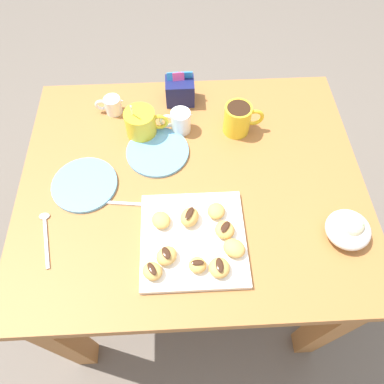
{
  "coord_description": "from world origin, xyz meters",
  "views": [
    {
      "loc": [
        -0.03,
        -0.57,
        1.55
      ],
      "look_at": [
        -0.0,
        -0.06,
        0.73
      ],
      "focal_mm": 33.45,
      "sensor_mm": 36.0,
      "label": 1
    }
  ],
  "objects_px": {
    "beignet_0": "(196,265)",
    "beignet_7": "(225,230)",
    "dining_table": "(192,202)",
    "beignet_2": "(216,211)",
    "saucer_sky_left": "(85,184)",
    "saucer_sky_right": "(158,152)",
    "beignet_4": "(219,268)",
    "beignet_5": "(167,256)",
    "beignet_1": "(161,220)",
    "chocolate_sauce_pitcher": "(112,105)",
    "pastry_plate_square": "(193,239)",
    "beignet_6": "(190,217)",
    "coffee_mug_yellow_left": "(141,123)",
    "coffee_mug_yellow_right": "(238,118)",
    "ice_cream_bowl": "(349,229)",
    "beignet_8": "(152,271)",
    "sugar_caddy": "(180,91)",
    "cream_pitcher_white": "(180,121)",
    "beignet_3": "(234,248)"
  },
  "relations": [
    {
      "from": "beignet_0",
      "to": "beignet_7",
      "type": "height_order",
      "value": "beignet_7"
    },
    {
      "from": "dining_table",
      "to": "beignet_2",
      "type": "distance_m",
      "value": 0.21
    },
    {
      "from": "saucer_sky_left",
      "to": "saucer_sky_right",
      "type": "distance_m",
      "value": 0.23
    },
    {
      "from": "beignet_0",
      "to": "beignet_4",
      "type": "xyz_separation_m",
      "value": [
        0.05,
        -0.01,
        0.0
      ]
    },
    {
      "from": "saucer_sky_left",
      "to": "dining_table",
      "type": "bearing_deg",
      "value": 1.61
    },
    {
      "from": "beignet_5",
      "to": "beignet_1",
      "type": "bearing_deg",
      "value": 97.6
    },
    {
      "from": "saucer_sky_right",
      "to": "chocolate_sauce_pitcher",
      "type": "bearing_deg",
      "value": 128.75
    },
    {
      "from": "pastry_plate_square",
      "to": "beignet_0",
      "type": "distance_m",
      "value": 0.08
    },
    {
      "from": "beignet_4",
      "to": "beignet_7",
      "type": "relative_size",
      "value": 1.03
    },
    {
      "from": "beignet_0",
      "to": "beignet_6",
      "type": "distance_m",
      "value": 0.13
    },
    {
      "from": "coffee_mug_yellow_left",
      "to": "beignet_1",
      "type": "height_order",
      "value": "coffee_mug_yellow_left"
    },
    {
      "from": "pastry_plate_square",
      "to": "coffee_mug_yellow_right",
      "type": "bearing_deg",
      "value": 67.3
    },
    {
      "from": "beignet_2",
      "to": "beignet_1",
      "type": "bearing_deg",
      "value": -172.26
    },
    {
      "from": "pastry_plate_square",
      "to": "ice_cream_bowl",
      "type": "distance_m",
      "value": 0.39
    },
    {
      "from": "beignet_5",
      "to": "beignet_8",
      "type": "xyz_separation_m",
      "value": [
        -0.03,
        -0.04,
        -0.0
      ]
    },
    {
      "from": "sugar_caddy",
      "to": "beignet_6",
      "type": "xyz_separation_m",
      "value": [
        0.01,
        -0.45,
        -0.01
      ]
    },
    {
      "from": "dining_table",
      "to": "beignet_5",
      "type": "xyz_separation_m",
      "value": [
        -0.07,
        -0.24,
        0.16
      ]
    },
    {
      "from": "cream_pitcher_white",
      "to": "saucer_sky_right",
      "type": "bearing_deg",
      "value": -128.57
    },
    {
      "from": "saucer_sky_left",
      "to": "beignet_5",
      "type": "bearing_deg",
      "value": -45.79
    },
    {
      "from": "coffee_mug_yellow_left",
      "to": "beignet_3",
      "type": "bearing_deg",
      "value": -60.08
    },
    {
      "from": "sugar_caddy",
      "to": "ice_cream_bowl",
      "type": "height_order",
      "value": "sugar_caddy"
    },
    {
      "from": "saucer_sky_right",
      "to": "beignet_8",
      "type": "distance_m",
      "value": 0.38
    },
    {
      "from": "ice_cream_bowl",
      "to": "coffee_mug_yellow_right",
      "type": "bearing_deg",
      "value": 122.36
    },
    {
      "from": "pastry_plate_square",
      "to": "beignet_2",
      "type": "xyz_separation_m",
      "value": [
        0.06,
        0.07,
        0.02
      ]
    },
    {
      "from": "sugar_caddy",
      "to": "chocolate_sauce_pitcher",
      "type": "height_order",
      "value": "sugar_caddy"
    },
    {
      "from": "coffee_mug_yellow_left",
      "to": "beignet_5",
      "type": "relative_size",
      "value": 2.55
    },
    {
      "from": "beignet_6",
      "to": "saucer_sky_left",
      "type": "bearing_deg",
      "value": 155.04
    },
    {
      "from": "chocolate_sauce_pitcher",
      "to": "beignet_0",
      "type": "bearing_deg",
      "value": -66.56
    },
    {
      "from": "pastry_plate_square",
      "to": "sugar_caddy",
      "type": "relative_size",
      "value": 2.48
    },
    {
      "from": "sugar_caddy",
      "to": "beignet_4",
      "type": "distance_m",
      "value": 0.59
    },
    {
      "from": "saucer_sky_left",
      "to": "saucer_sky_right",
      "type": "height_order",
      "value": "same"
    },
    {
      "from": "saucer_sky_left",
      "to": "ice_cream_bowl",
      "type": "bearing_deg",
      "value": -15.24
    },
    {
      "from": "beignet_7",
      "to": "beignet_8",
      "type": "relative_size",
      "value": 1.02
    },
    {
      "from": "beignet_3",
      "to": "pastry_plate_square",
      "type": "bearing_deg",
      "value": 158.15
    },
    {
      "from": "dining_table",
      "to": "beignet_5",
      "type": "distance_m",
      "value": 0.3
    },
    {
      "from": "beignet_1",
      "to": "beignet_3",
      "type": "bearing_deg",
      "value": -25.93
    },
    {
      "from": "sugar_caddy",
      "to": "beignet_6",
      "type": "bearing_deg",
      "value": -88.75
    },
    {
      "from": "pastry_plate_square",
      "to": "beignet_1",
      "type": "distance_m",
      "value": 0.1
    },
    {
      "from": "beignet_1",
      "to": "beignet_7",
      "type": "relative_size",
      "value": 1.03
    },
    {
      "from": "beignet_2",
      "to": "cream_pitcher_white",
      "type": "bearing_deg",
      "value": 104.98
    },
    {
      "from": "beignet_6",
      "to": "saucer_sky_right",
      "type": "bearing_deg",
      "value": 109.3
    },
    {
      "from": "sugar_caddy",
      "to": "saucer_sky_left",
      "type": "height_order",
      "value": "sugar_caddy"
    },
    {
      "from": "cream_pitcher_white",
      "to": "chocolate_sauce_pitcher",
      "type": "relative_size",
      "value": 1.14
    },
    {
      "from": "beignet_6",
      "to": "sugar_caddy",
      "type": "bearing_deg",
      "value": 91.25
    },
    {
      "from": "coffee_mug_yellow_left",
      "to": "beignet_5",
      "type": "bearing_deg",
      "value": -80.53
    },
    {
      "from": "coffee_mug_yellow_left",
      "to": "beignet_8",
      "type": "distance_m",
      "value": 0.46
    },
    {
      "from": "pastry_plate_square",
      "to": "beignet_4",
      "type": "bearing_deg",
      "value": -56.66
    },
    {
      "from": "coffee_mug_yellow_left",
      "to": "beignet_3",
      "type": "relative_size",
      "value": 2.39
    },
    {
      "from": "beignet_0",
      "to": "dining_table",
      "type": "bearing_deg",
      "value": 89.46
    },
    {
      "from": "beignet_4",
      "to": "beignet_5",
      "type": "distance_m",
      "value": 0.13
    }
  ]
}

